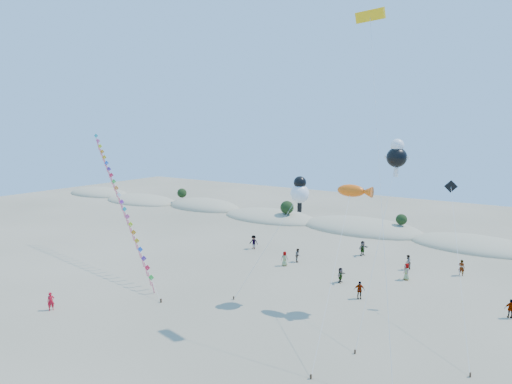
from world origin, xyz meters
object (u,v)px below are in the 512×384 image
object	(u,v)px
fish_kite	(355,191)
flyer_foreground	(51,301)
kite_train	(120,197)
parafoil_kite	(370,21)

from	to	relation	value
fish_kite	flyer_foreground	bearing A→B (deg)	-145.88
kite_train	parafoil_kite	distance (m)	31.92
kite_train	flyer_foreground	world-z (taller)	kite_train
parafoil_kite	flyer_foreground	world-z (taller)	parafoil_kite
flyer_foreground	fish_kite	bearing A→B (deg)	-29.63
flyer_foreground	parafoil_kite	bearing A→B (deg)	-34.16
fish_kite	parafoil_kite	world-z (taller)	parafoil_kite
parafoil_kite	flyer_foreground	size ratio (longest dim) A/B	15.29
fish_kite	parafoil_kite	distance (m)	13.15
fish_kite	flyer_foreground	xyz separation A→B (m)	(-21.33, -14.45, -9.48)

